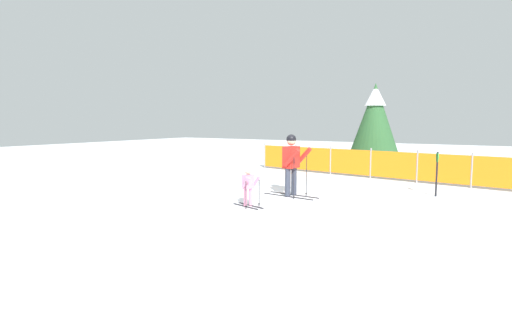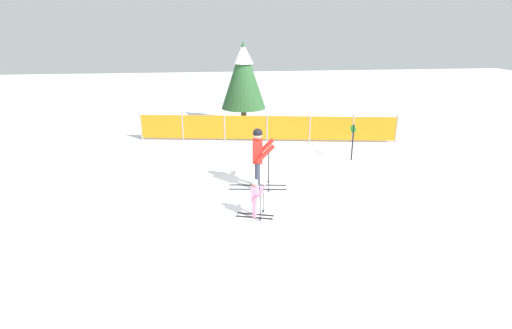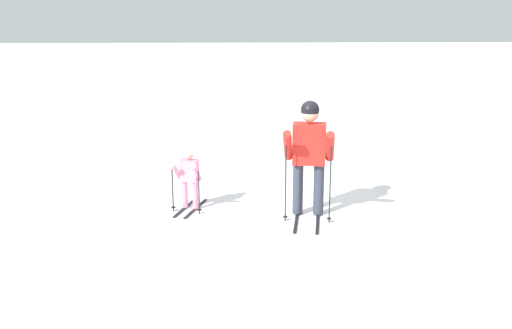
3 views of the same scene
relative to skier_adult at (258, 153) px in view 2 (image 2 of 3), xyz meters
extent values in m
plane|color=white|center=(-0.29, 0.04, -1.05)|extent=(60.00, 60.00, 0.00)
cube|color=black|center=(0.00, 0.16, -1.04)|extent=(1.65, 0.27, 0.02)
cube|color=black|center=(-0.05, -0.15, -1.04)|extent=(1.65, 0.27, 0.02)
cylinder|color=#333847|center=(0.00, 0.16, -0.64)|extent=(0.16, 0.16, 0.79)
cylinder|color=#333847|center=(-0.05, -0.15, -0.64)|extent=(0.16, 0.16, 0.79)
cube|color=red|center=(-0.02, 0.00, 0.06)|extent=(0.34, 0.52, 0.61)
cylinder|color=red|center=(0.23, 0.28, 0.08)|extent=(0.53, 0.19, 0.54)
cylinder|color=red|center=(0.15, -0.33, 0.08)|extent=(0.53, 0.19, 0.54)
sphere|color=#D8AD8C|center=(-0.02, 0.00, 0.53)|extent=(0.26, 0.26, 0.26)
sphere|color=black|center=(-0.02, 0.00, 0.57)|extent=(0.28, 0.28, 0.28)
cylinder|color=black|center=(0.33, 0.28, -0.44)|extent=(0.02, 0.02, 1.22)
cylinder|color=black|center=(0.33, 0.28, -0.99)|extent=(0.07, 0.07, 0.01)
cylinder|color=black|center=(0.24, -0.36, -0.44)|extent=(0.02, 0.02, 1.22)
cylinder|color=black|center=(0.24, -0.36, -0.99)|extent=(0.07, 0.07, 0.01)
cube|color=black|center=(-0.29, -1.73, -1.04)|extent=(0.89, 0.32, 0.02)
cube|color=black|center=(-0.35, -1.90, -1.04)|extent=(0.89, 0.32, 0.02)
cylinder|color=pink|center=(-0.29, -1.73, -0.81)|extent=(0.09, 0.09, 0.44)
cylinder|color=pink|center=(-0.35, -1.90, -0.81)|extent=(0.09, 0.09, 0.44)
cube|color=pink|center=(-0.32, -1.81, -0.42)|extent=(0.23, 0.31, 0.34)
cylinder|color=pink|center=(-0.16, -1.68, -0.42)|extent=(0.29, 0.15, 0.31)
cylinder|color=pink|center=(-0.26, -2.01, -0.42)|extent=(0.29, 0.15, 0.31)
sphere|color=#D8AD8C|center=(-0.32, -1.81, -0.17)|extent=(0.15, 0.15, 0.15)
sphere|color=white|center=(-0.32, -1.81, -0.14)|extent=(0.15, 0.15, 0.15)
cylinder|color=black|center=(-0.09, -1.66, -0.71)|extent=(0.02, 0.02, 0.68)
cylinder|color=black|center=(-0.09, -1.66, -0.99)|extent=(0.07, 0.07, 0.01)
cylinder|color=black|center=(-0.22, -2.07, -0.71)|extent=(0.02, 0.02, 0.68)
cylinder|color=black|center=(-0.22, -2.07, -0.99)|extent=(0.07, 0.07, 0.01)
cylinder|color=gray|center=(-4.09, 5.59, -0.48)|extent=(0.06, 0.06, 1.13)
cylinder|color=gray|center=(-2.41, 5.31, -0.48)|extent=(0.06, 0.06, 1.13)
cylinder|color=gray|center=(-0.73, 5.04, -0.48)|extent=(0.06, 0.06, 1.13)
cylinder|color=gray|center=(0.94, 4.76, -0.48)|extent=(0.06, 0.06, 1.13)
cylinder|color=gray|center=(2.62, 4.48, -0.48)|extent=(0.06, 0.06, 1.13)
cylinder|color=gray|center=(4.30, 4.20, -0.48)|extent=(0.06, 0.06, 1.13)
cylinder|color=gray|center=(5.98, 3.93, -0.48)|extent=(0.06, 0.06, 1.13)
cube|color=orange|center=(-3.25, 5.45, -0.48)|extent=(1.68, 0.31, 0.95)
cube|color=orange|center=(-1.57, 5.18, -0.48)|extent=(1.68, 0.31, 0.95)
cube|color=orange|center=(0.11, 4.90, -0.48)|extent=(1.68, 0.31, 0.95)
cube|color=orange|center=(1.78, 4.62, -0.48)|extent=(1.68, 0.31, 0.95)
cube|color=orange|center=(3.46, 4.34, -0.48)|extent=(1.68, 0.31, 0.95)
cube|color=orange|center=(5.14, 4.07, -0.48)|extent=(1.68, 0.31, 0.95)
cylinder|color=#4C3823|center=(0.27, 7.69, -0.65)|extent=(0.26, 0.26, 0.80)
cone|color=#2C5A2F|center=(0.27, 7.69, 1.25)|extent=(2.04, 2.04, 2.99)
cone|color=white|center=(0.27, 7.69, 2.20)|extent=(0.92, 0.92, 0.90)
cylinder|color=black|center=(3.53, 2.09, -0.42)|extent=(0.05, 0.05, 1.27)
cylinder|color=green|center=(3.52, 2.12, 0.06)|extent=(0.11, 0.27, 0.28)
camera|label=1|loc=(4.94, -10.12, 1.08)|focal=28.00mm
camera|label=2|loc=(-1.34, -10.59, 3.41)|focal=28.00mm
camera|label=3|loc=(9.20, -1.01, 2.34)|focal=45.00mm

